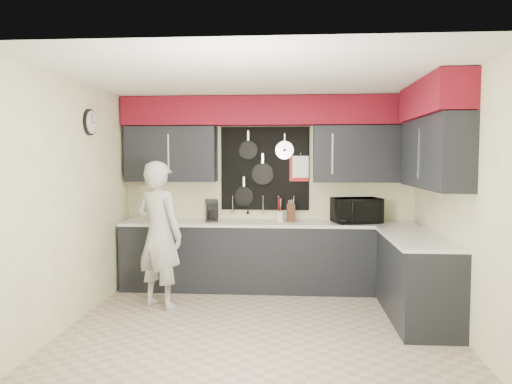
# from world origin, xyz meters

# --- Properties ---
(ground) EXTENTS (4.00, 4.00, 0.00)m
(ground) POSITION_xyz_m (0.00, 0.00, 0.00)
(ground) COLOR tan
(ground) RESTS_ON ground
(back_wall_assembly) EXTENTS (4.00, 0.36, 2.60)m
(back_wall_assembly) POSITION_xyz_m (0.01, 1.60, 2.01)
(back_wall_assembly) COLOR #F7F5BF
(back_wall_assembly) RESTS_ON ground
(right_wall_assembly) EXTENTS (0.36, 3.50, 2.60)m
(right_wall_assembly) POSITION_xyz_m (1.85, 0.26, 1.94)
(right_wall_assembly) COLOR #F7F5BF
(right_wall_assembly) RESTS_ON ground
(left_wall_assembly) EXTENTS (0.05, 3.50, 2.60)m
(left_wall_assembly) POSITION_xyz_m (-1.99, 0.02, 1.33)
(left_wall_assembly) COLOR #F7F5BF
(left_wall_assembly) RESTS_ON ground
(base_cabinets) EXTENTS (3.95, 2.20, 0.92)m
(base_cabinets) POSITION_xyz_m (0.49, 1.13, 0.46)
(base_cabinets) COLOR black
(base_cabinets) RESTS_ON ground
(microwave) EXTENTS (0.68, 0.55, 0.33)m
(microwave) POSITION_xyz_m (1.17, 1.42, 1.08)
(microwave) COLOR black
(microwave) RESTS_ON base_cabinets
(knife_block) EXTENTS (0.12, 0.12, 0.24)m
(knife_block) POSITION_xyz_m (0.31, 1.48, 1.04)
(knife_block) COLOR #331C10
(knife_block) RESTS_ON base_cabinets
(utensil_crock) EXTENTS (0.11, 0.11, 0.14)m
(utensil_crock) POSITION_xyz_m (0.17, 1.50, 0.99)
(utensil_crock) COLOR silver
(utensil_crock) RESTS_ON base_cabinets
(coffee_maker) EXTENTS (0.20, 0.23, 0.29)m
(coffee_maker) POSITION_xyz_m (-0.76, 1.46, 1.07)
(coffee_maker) COLOR black
(coffee_maker) RESTS_ON base_cabinets
(person) EXTENTS (0.76, 0.67, 1.74)m
(person) POSITION_xyz_m (-1.24, 0.58, 0.87)
(person) COLOR beige
(person) RESTS_ON ground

